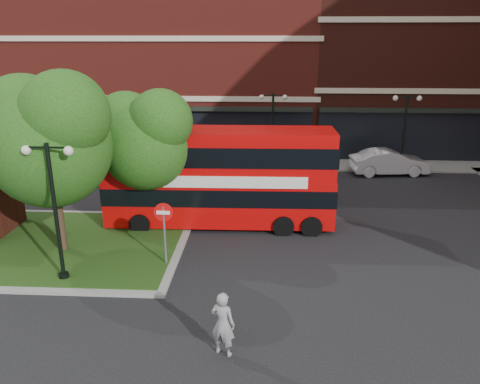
# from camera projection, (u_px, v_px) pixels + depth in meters

# --- Properties ---
(ground) EXTENTS (120.00, 120.00, 0.00)m
(ground) POSITION_uv_depth(u_px,v_px,m) (218.00, 288.00, 16.16)
(ground) COLOR black
(ground) RESTS_ON ground
(pavement_far) EXTENTS (44.00, 3.00, 0.12)m
(pavement_far) POSITION_uv_depth(u_px,v_px,m) (242.00, 163.00, 31.77)
(pavement_far) COLOR slate
(pavement_far) RESTS_ON ground
(terrace_far_left) EXTENTS (26.00, 12.00, 14.00)m
(terrace_far_left) POSITION_uv_depth(u_px,v_px,m) (146.00, 53.00, 37.09)
(terrace_far_left) COLOR maroon
(terrace_far_left) RESTS_ON ground
(terrace_far_right) EXTENTS (18.00, 12.00, 16.00)m
(terrace_far_right) POSITION_uv_depth(u_px,v_px,m) (430.00, 40.00, 35.64)
(terrace_far_right) COLOR #471911
(terrace_far_right) RESTS_ON ground
(traffic_island) EXTENTS (12.60, 7.60, 0.15)m
(traffic_island) POSITION_uv_depth(u_px,v_px,m) (33.00, 244.00, 19.39)
(traffic_island) COLOR gray
(traffic_island) RESTS_ON ground
(tree_island_west) EXTENTS (5.40, 4.71, 7.21)m
(tree_island_west) POSITION_uv_depth(u_px,v_px,m) (47.00, 134.00, 17.42)
(tree_island_west) COLOR #2D2116
(tree_island_west) RESTS_ON ground
(tree_island_east) EXTENTS (4.46, 3.90, 6.29)m
(tree_island_east) POSITION_uv_depth(u_px,v_px,m) (144.00, 136.00, 19.80)
(tree_island_east) COLOR #2D2116
(tree_island_east) RESTS_ON ground
(lamp_island) EXTENTS (1.72, 0.36, 5.00)m
(lamp_island) POSITION_uv_depth(u_px,v_px,m) (55.00, 206.00, 15.74)
(lamp_island) COLOR black
(lamp_island) RESTS_ON ground
(lamp_far_left) EXTENTS (1.72, 0.36, 5.00)m
(lamp_far_left) POSITION_uv_depth(u_px,v_px,m) (272.00, 129.00, 28.90)
(lamp_far_left) COLOR black
(lamp_far_left) RESTS_ON ground
(lamp_far_right) EXTENTS (1.72, 0.36, 5.00)m
(lamp_far_right) POSITION_uv_depth(u_px,v_px,m) (404.00, 130.00, 28.49)
(lamp_far_right) COLOR black
(lamp_far_right) RESTS_ON ground
(bus) EXTENTS (10.20, 2.50, 3.88)m
(bus) POSITION_uv_depth(u_px,v_px,m) (220.00, 171.00, 20.84)
(bus) COLOR #BA0707
(bus) RESTS_ON ground
(woman) EXTENTS (0.80, 0.67, 1.88)m
(woman) POSITION_uv_depth(u_px,v_px,m) (223.00, 324.00, 12.52)
(woman) COLOR gray
(woman) RESTS_ON ground
(car_silver) EXTENTS (4.70, 2.09, 1.57)m
(car_silver) POSITION_uv_depth(u_px,v_px,m) (208.00, 160.00, 29.75)
(car_silver) COLOR silver
(car_silver) RESTS_ON ground
(car_white) EXTENTS (4.91, 2.13, 1.57)m
(car_white) POSITION_uv_depth(u_px,v_px,m) (389.00, 162.00, 29.22)
(car_white) COLOR silver
(car_white) RESTS_ON ground
(no_entry_sign) EXTENTS (0.70, 0.09, 2.53)m
(no_entry_sign) POSITION_uv_depth(u_px,v_px,m) (164.00, 222.00, 17.12)
(no_entry_sign) COLOR slate
(no_entry_sign) RESTS_ON ground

